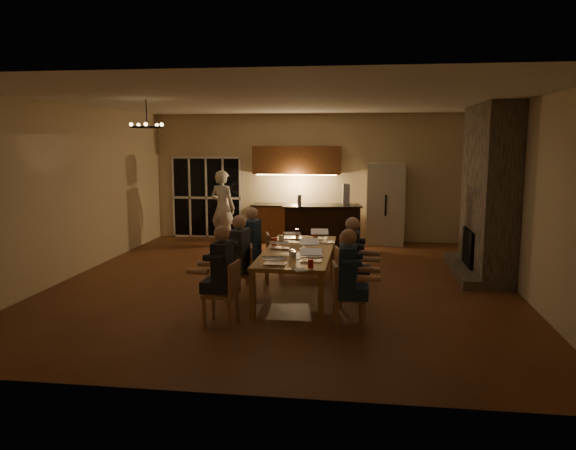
# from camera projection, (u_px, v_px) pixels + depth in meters

# --- Properties ---
(floor) EXTENTS (9.00, 9.00, 0.00)m
(floor) POSITION_uv_depth(u_px,v_px,m) (284.00, 283.00, 10.08)
(floor) COLOR brown
(floor) RESTS_ON ground
(back_wall) EXTENTS (8.00, 0.04, 3.20)m
(back_wall) POSITION_uv_depth(u_px,v_px,m) (310.00, 178.00, 14.26)
(back_wall) COLOR beige
(back_wall) RESTS_ON ground
(left_wall) EXTENTS (0.04, 9.00, 3.20)m
(left_wall) POSITION_uv_depth(u_px,v_px,m) (70.00, 191.00, 10.38)
(left_wall) COLOR beige
(left_wall) RESTS_ON ground
(right_wall) EXTENTS (0.04, 9.00, 3.20)m
(right_wall) POSITION_uv_depth(u_px,v_px,m) (524.00, 197.00, 9.29)
(right_wall) COLOR beige
(right_wall) RESTS_ON ground
(ceiling) EXTENTS (8.00, 9.00, 0.04)m
(ceiling) POSITION_uv_depth(u_px,v_px,m) (284.00, 100.00, 9.59)
(ceiling) COLOR white
(ceiling) RESTS_ON back_wall
(french_doors) EXTENTS (1.86, 0.08, 2.10)m
(french_doors) POSITION_uv_depth(u_px,v_px,m) (207.00, 198.00, 14.66)
(french_doors) COLOR black
(french_doors) RESTS_ON ground
(fireplace) EXTENTS (0.58, 2.50, 3.20)m
(fireplace) POSITION_uv_depth(u_px,v_px,m) (488.00, 191.00, 10.51)
(fireplace) COLOR #6D6255
(fireplace) RESTS_ON ground
(kitchenette) EXTENTS (2.24, 0.68, 2.40)m
(kitchenette) POSITION_uv_depth(u_px,v_px,m) (296.00, 194.00, 14.05)
(kitchenette) COLOR brown
(kitchenette) RESTS_ON ground
(refrigerator) EXTENTS (0.90, 0.68, 2.00)m
(refrigerator) POSITION_uv_depth(u_px,v_px,m) (385.00, 204.00, 13.73)
(refrigerator) COLOR beige
(refrigerator) RESTS_ON ground
(dining_table) EXTENTS (1.10, 2.85, 0.75)m
(dining_table) POSITION_uv_depth(u_px,v_px,m) (298.00, 272.00, 9.27)
(dining_table) COLOR #B97B4A
(dining_table) RESTS_ON ground
(bar_island) EXTENTS (1.87, 0.95, 1.08)m
(bar_island) POSITION_uv_depth(u_px,v_px,m) (321.00, 228.00, 12.83)
(bar_island) COLOR black
(bar_island) RESTS_ON ground
(chair_left_near) EXTENTS (0.48, 0.48, 0.89)m
(chair_left_near) POSITION_uv_depth(u_px,v_px,m) (221.00, 293.00, 7.75)
(chair_left_near) COLOR #AE7C57
(chair_left_near) RESTS_ON ground
(chair_left_mid) EXTENTS (0.52, 0.52, 0.89)m
(chair_left_mid) POSITION_uv_depth(u_px,v_px,m) (239.00, 273.00, 8.89)
(chair_left_mid) COLOR #AE7C57
(chair_left_mid) RESTS_ON ground
(chair_left_far) EXTENTS (0.53, 0.53, 0.89)m
(chair_left_far) POSITION_uv_depth(u_px,v_px,m) (257.00, 258.00, 10.04)
(chair_left_far) COLOR #AE7C57
(chair_left_far) RESTS_ON ground
(chair_right_near) EXTENTS (0.50, 0.50, 0.89)m
(chair_right_near) POSITION_uv_depth(u_px,v_px,m) (349.00, 296.00, 7.62)
(chair_right_near) COLOR #AE7C57
(chair_right_near) RESTS_ON ground
(chair_right_mid) EXTENTS (0.53, 0.53, 0.89)m
(chair_right_mid) POSITION_uv_depth(u_px,v_px,m) (350.00, 276.00, 8.72)
(chair_right_mid) COLOR #AE7C57
(chair_right_mid) RESTS_ON ground
(chair_right_far) EXTENTS (0.48, 0.48, 0.89)m
(chair_right_far) POSITION_uv_depth(u_px,v_px,m) (353.00, 262.00, 9.75)
(chair_right_far) COLOR #AE7C57
(chair_right_far) RESTS_ON ground
(person_left_near) EXTENTS (0.62, 0.62, 1.38)m
(person_left_near) POSITION_uv_depth(u_px,v_px,m) (223.00, 275.00, 7.78)
(person_left_near) COLOR #252830
(person_left_near) RESTS_ON ground
(person_right_near) EXTENTS (0.61, 0.61, 1.38)m
(person_right_near) POSITION_uv_depth(u_px,v_px,m) (348.00, 280.00, 7.49)
(person_right_near) COLOR navy
(person_right_near) RESTS_ON ground
(person_left_mid) EXTENTS (0.66, 0.66, 1.38)m
(person_left_mid) POSITION_uv_depth(u_px,v_px,m) (240.00, 258.00, 8.86)
(person_left_mid) COLOR #3A4044
(person_left_mid) RESTS_ON ground
(person_right_mid) EXTENTS (0.61, 0.61, 1.38)m
(person_right_mid) POSITION_uv_depth(u_px,v_px,m) (352.00, 261.00, 8.63)
(person_right_mid) COLOR #252830
(person_right_mid) RESTS_ON ground
(person_left_far) EXTENTS (0.66, 0.66, 1.38)m
(person_left_far) POSITION_uv_depth(u_px,v_px,m) (252.00, 246.00, 9.89)
(person_left_far) COLOR navy
(person_left_far) RESTS_ON ground
(standing_person) EXTENTS (0.78, 0.65, 1.83)m
(standing_person) POSITION_uv_depth(u_px,v_px,m) (223.00, 208.00, 13.62)
(standing_person) COLOR silver
(standing_person) RESTS_ON ground
(chandelier) EXTENTS (0.54, 0.54, 0.03)m
(chandelier) POSITION_uv_depth(u_px,v_px,m) (147.00, 127.00, 9.19)
(chandelier) COLOR black
(chandelier) RESTS_ON ceiling
(laptop_a) EXTENTS (0.33, 0.29, 0.23)m
(laptop_a) POSITION_uv_depth(u_px,v_px,m) (275.00, 257.00, 8.14)
(laptop_a) COLOR silver
(laptop_a) RESTS_ON dining_table
(laptop_b) EXTENTS (0.33, 0.29, 0.23)m
(laptop_b) POSITION_uv_depth(u_px,v_px,m) (311.00, 254.00, 8.35)
(laptop_b) COLOR silver
(laptop_b) RESTS_ON dining_table
(laptop_c) EXTENTS (0.34, 0.30, 0.23)m
(laptop_c) POSITION_uv_depth(u_px,v_px,m) (281.00, 242.00, 9.34)
(laptop_c) COLOR silver
(laptop_c) RESTS_ON dining_table
(laptop_d) EXTENTS (0.37, 0.34, 0.23)m
(laptop_d) POSITION_uv_depth(u_px,v_px,m) (310.00, 243.00, 9.19)
(laptop_d) COLOR silver
(laptop_d) RESTS_ON dining_table
(laptop_e) EXTENTS (0.33, 0.29, 0.23)m
(laptop_e) POSITION_uv_depth(u_px,v_px,m) (293.00, 232.00, 10.28)
(laptop_e) COLOR silver
(laptop_e) RESTS_ON dining_table
(laptop_f) EXTENTS (0.35, 0.31, 0.23)m
(laptop_f) POSITION_uv_depth(u_px,v_px,m) (320.00, 233.00, 10.22)
(laptop_f) COLOR silver
(laptop_f) RESTS_ON dining_table
(mug_front) EXTENTS (0.09, 0.09, 0.10)m
(mug_front) POSITION_uv_depth(u_px,v_px,m) (292.00, 253.00, 8.76)
(mug_front) COLOR white
(mug_front) RESTS_ON dining_table
(mug_mid) EXTENTS (0.08, 0.08, 0.10)m
(mug_mid) POSITION_uv_depth(u_px,v_px,m) (308.00, 241.00, 9.72)
(mug_mid) COLOR white
(mug_mid) RESTS_ON dining_table
(mug_back) EXTENTS (0.08, 0.08, 0.10)m
(mug_back) POSITION_uv_depth(u_px,v_px,m) (281.00, 238.00, 10.08)
(mug_back) COLOR white
(mug_back) RESTS_ON dining_table
(redcup_near) EXTENTS (0.08, 0.08, 0.12)m
(redcup_near) POSITION_uv_depth(u_px,v_px,m) (311.00, 264.00, 7.93)
(redcup_near) COLOR #B0180B
(redcup_near) RESTS_ON dining_table
(redcup_mid) EXTENTS (0.10, 0.10, 0.12)m
(redcup_mid) POSITION_uv_depth(u_px,v_px,m) (274.00, 241.00, 9.68)
(redcup_mid) COLOR #B0180B
(redcup_mid) RESTS_ON dining_table
(redcup_far) EXTENTS (0.10, 0.10, 0.12)m
(redcup_far) POSITION_uv_depth(u_px,v_px,m) (315.00, 233.00, 10.58)
(redcup_far) COLOR #B0180B
(redcup_far) RESTS_ON dining_table
(can_silver) EXTENTS (0.07, 0.07, 0.12)m
(can_silver) POSITION_uv_depth(u_px,v_px,m) (294.00, 255.00, 8.51)
(can_silver) COLOR #B2B2B7
(can_silver) RESTS_ON dining_table
(can_cola) EXTENTS (0.07, 0.07, 0.12)m
(can_cola) POSITION_uv_depth(u_px,v_px,m) (297.00, 232.00, 10.65)
(can_cola) COLOR #3F0F0C
(can_cola) RESTS_ON dining_table
(plate_near) EXTENTS (0.27, 0.27, 0.02)m
(plate_near) POSITION_uv_depth(u_px,v_px,m) (315.00, 256.00, 8.67)
(plate_near) COLOR white
(plate_near) RESTS_ON dining_table
(plate_left) EXTENTS (0.26, 0.26, 0.02)m
(plate_left) POSITION_uv_depth(u_px,v_px,m) (272.00, 260.00, 8.44)
(plate_left) COLOR white
(plate_left) RESTS_ON dining_table
(plate_far) EXTENTS (0.27, 0.27, 0.02)m
(plate_far) POSITION_uv_depth(u_px,v_px,m) (327.00, 242.00, 9.87)
(plate_far) COLOR white
(plate_far) RESTS_ON dining_table
(notepad) EXTENTS (0.23, 0.26, 0.01)m
(notepad) POSITION_uv_depth(u_px,v_px,m) (300.00, 270.00, 7.78)
(notepad) COLOR white
(notepad) RESTS_ON dining_table
(bar_bottle) EXTENTS (0.09, 0.09, 0.24)m
(bar_bottle) POSITION_uv_depth(u_px,v_px,m) (299.00, 200.00, 12.66)
(bar_bottle) COLOR #99999E
(bar_bottle) RESTS_ON bar_island
(bar_blender) EXTENTS (0.18, 0.18, 0.47)m
(bar_blender) POSITION_uv_depth(u_px,v_px,m) (346.00, 194.00, 12.80)
(bar_blender) COLOR silver
(bar_blender) RESTS_ON bar_island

